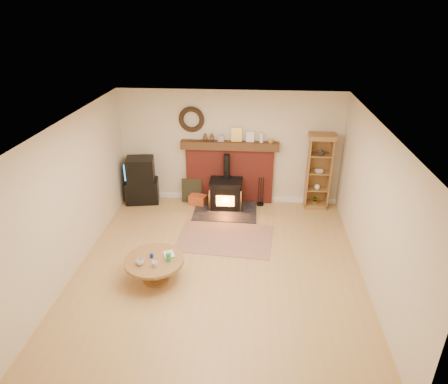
# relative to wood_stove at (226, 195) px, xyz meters

# --- Properties ---
(ground) EXTENTS (5.50, 5.50, 0.00)m
(ground) POSITION_rel_wood_stove_xyz_m (0.05, -2.27, -0.33)
(ground) COLOR tan
(ground) RESTS_ON ground
(room_shell) EXTENTS (5.02, 5.52, 2.61)m
(room_shell) POSITION_rel_wood_stove_xyz_m (0.03, -2.17, 1.39)
(room_shell) COLOR beige
(room_shell) RESTS_ON ground
(chimney_breast) EXTENTS (2.20, 0.22, 1.78)m
(chimney_breast) POSITION_rel_wood_stove_xyz_m (0.05, 0.40, 0.47)
(chimney_breast) COLOR maroon
(chimney_breast) RESTS_ON ground
(wood_stove) EXTENTS (1.40, 1.00, 1.25)m
(wood_stove) POSITION_rel_wood_stove_xyz_m (0.00, 0.00, 0.00)
(wood_stove) COLOR black
(wood_stove) RESTS_ON ground
(area_rug) EXTENTS (1.93, 1.40, 0.01)m
(area_rug) POSITION_rel_wood_stove_xyz_m (0.09, -1.29, -0.32)
(area_rug) COLOR brown
(area_rug) RESTS_ON ground
(tv_unit) EXTENTS (0.82, 0.64, 1.09)m
(tv_unit) POSITION_rel_wood_stove_xyz_m (-1.99, 0.20, 0.19)
(tv_unit) COLOR black
(tv_unit) RESTS_ON ground
(curio_cabinet) EXTENTS (0.56, 0.40, 1.74)m
(curio_cabinet) POSITION_rel_wood_stove_xyz_m (2.05, 0.28, 0.54)
(curio_cabinet) COLOR brown
(curio_cabinet) RESTS_ON ground
(firelog_box) EXTENTS (0.44, 0.35, 0.24)m
(firelog_box) POSITION_rel_wood_stove_xyz_m (-0.66, 0.13, -0.21)
(firelog_box) COLOR orange
(firelog_box) RESTS_ON ground
(leaning_painting) EXTENTS (0.47, 0.13, 0.56)m
(leaning_painting) POSITION_rel_wood_stove_xyz_m (-0.83, 0.28, -0.05)
(leaning_painting) COLOR black
(leaning_painting) RESTS_ON ground
(fire_tools) EXTENTS (0.16, 0.16, 0.70)m
(fire_tools) POSITION_rel_wood_stove_xyz_m (0.79, 0.23, -0.20)
(fire_tools) COLOR black
(fire_tools) RESTS_ON ground
(coffee_table) EXTENTS (1.00, 1.00, 0.58)m
(coffee_table) POSITION_rel_wood_stove_xyz_m (-0.98, -2.72, 0.01)
(coffee_table) COLOR brown
(coffee_table) RESTS_ON ground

